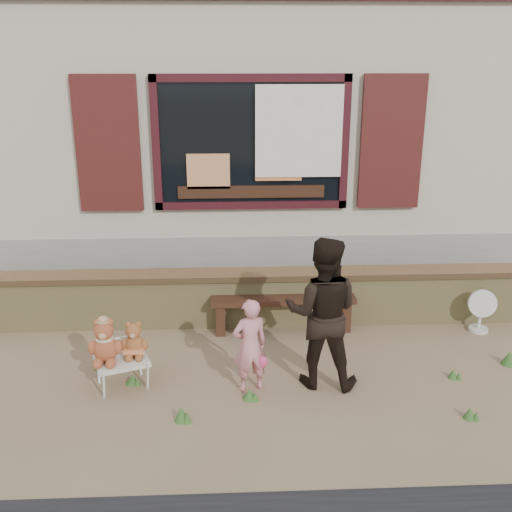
{
  "coord_description": "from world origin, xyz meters",
  "views": [
    {
      "loc": [
        -0.29,
        -5.68,
        3.15
      ],
      "look_at": [
        0.0,
        0.6,
        1.0
      ],
      "focal_mm": 42.0,
      "sensor_mm": 36.0,
      "label": 1
    }
  ],
  "objects_px": {
    "bench": "(283,305)",
    "teddy_bear_left": "(105,340)",
    "adult": "(322,313)",
    "teddy_bear_right": "(134,338)",
    "child": "(250,346)",
    "folding_chair": "(121,361)"
  },
  "relations": [
    {
      "from": "bench",
      "to": "teddy_bear_left",
      "type": "relative_size",
      "value": 3.75
    },
    {
      "from": "bench",
      "to": "adult",
      "type": "bearing_deg",
      "value": -78.94
    },
    {
      "from": "teddy_bear_right",
      "to": "child",
      "type": "bearing_deg",
      "value": -28.78
    },
    {
      "from": "adult",
      "to": "teddy_bear_right",
      "type": "bearing_deg",
      "value": 10.17
    },
    {
      "from": "folding_chair",
      "to": "child",
      "type": "height_order",
      "value": "child"
    },
    {
      "from": "folding_chair",
      "to": "teddy_bear_left",
      "type": "relative_size",
      "value": 1.37
    },
    {
      "from": "child",
      "to": "teddy_bear_left",
      "type": "bearing_deg",
      "value": -20.22
    },
    {
      "from": "bench",
      "to": "child",
      "type": "height_order",
      "value": "child"
    },
    {
      "from": "child",
      "to": "adult",
      "type": "xyz_separation_m",
      "value": [
        0.71,
        0.1,
        0.28
      ]
    },
    {
      "from": "bench",
      "to": "child",
      "type": "xyz_separation_m",
      "value": [
        -0.44,
        -1.33,
        0.16
      ]
    },
    {
      "from": "teddy_bear_left",
      "to": "adult",
      "type": "relative_size",
      "value": 0.3
    },
    {
      "from": "bench",
      "to": "folding_chair",
      "type": "relative_size",
      "value": 2.74
    },
    {
      "from": "child",
      "to": "folding_chair",
      "type": "bearing_deg",
      "value": -22.72
    },
    {
      "from": "teddy_bear_right",
      "to": "teddy_bear_left",
      "type": "bearing_deg",
      "value": 180.0
    },
    {
      "from": "teddy_bear_left",
      "to": "adult",
      "type": "height_order",
      "value": "adult"
    },
    {
      "from": "teddy_bear_left",
      "to": "child",
      "type": "xyz_separation_m",
      "value": [
        1.39,
        -0.08,
        -0.05
      ]
    },
    {
      "from": "folding_chair",
      "to": "bench",
      "type": "bearing_deg",
      "value": 15.36
    },
    {
      "from": "teddy_bear_left",
      "to": "teddy_bear_right",
      "type": "distance_m",
      "value": 0.28
    },
    {
      "from": "folding_chair",
      "to": "adult",
      "type": "distance_m",
      "value": 2.02
    },
    {
      "from": "child",
      "to": "teddy_bear_right",
      "type": "bearing_deg",
      "value": -25.77
    },
    {
      "from": "folding_chair",
      "to": "child",
      "type": "xyz_separation_m",
      "value": [
        1.26,
        -0.13,
        0.2
      ]
    },
    {
      "from": "teddy_bear_left",
      "to": "bench",
      "type": "bearing_deg",
      "value": 14.4
    }
  ]
}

